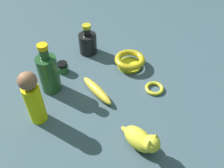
% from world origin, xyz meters
% --- Properties ---
extents(ground, '(2.00, 2.00, 0.00)m').
position_xyz_m(ground, '(0.00, 0.00, 0.00)').
color(ground, '#384C56').
extents(bangle, '(0.07, 0.07, 0.01)m').
position_xyz_m(bangle, '(-0.06, 0.16, 0.01)').
color(bangle, gold).
rests_on(bangle, ground).
extents(cat_figurine, '(0.11, 0.14, 0.10)m').
position_xyz_m(cat_figurine, '(0.21, 0.16, 0.04)').
color(cat_figurine, gold).
rests_on(cat_figurine, ground).
extents(banana, '(0.13, 0.17, 0.04)m').
position_xyz_m(banana, '(0.02, -0.05, 0.02)').
color(banana, gold).
rests_on(banana, ground).
extents(bottle_tall, '(0.08, 0.08, 0.21)m').
position_xyz_m(bottle_tall, '(0.05, -0.24, 0.08)').
color(bottle_tall, '#204823').
rests_on(bottle_tall, ground).
extents(nail_polish_jar, '(0.05, 0.05, 0.05)m').
position_xyz_m(nail_polish_jar, '(-0.06, -0.24, 0.02)').
color(nail_polish_jar, '#2B612B').
rests_on(nail_polish_jar, ground).
extents(bowl, '(0.13, 0.13, 0.05)m').
position_xyz_m(bowl, '(-0.18, 0.03, 0.03)').
color(bowl, gold).
rests_on(bowl, ground).
extents(bottle_short, '(0.08, 0.08, 0.14)m').
position_xyz_m(bottle_short, '(-0.22, -0.18, 0.05)').
color(bottle_short, black).
rests_on(bottle_short, ground).
extents(person_figure_adult, '(0.07, 0.07, 0.21)m').
position_xyz_m(person_figure_adult, '(0.20, -0.21, 0.11)').
color(person_figure_adult, yellow).
rests_on(person_figure_adult, ground).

